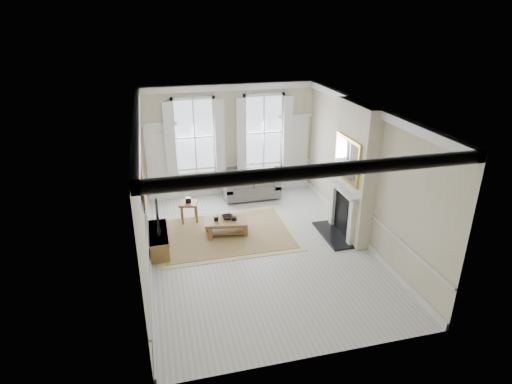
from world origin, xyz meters
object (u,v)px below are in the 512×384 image
object	(u,v)px
coffee_table	(226,223)
tv_stand	(159,241)
side_table	(189,206)
sofa	(251,186)

from	to	relation	value
coffee_table	tv_stand	xyz separation A→B (m)	(-1.71, -0.35, -0.08)
side_table	coffee_table	distance (m)	1.30
sofa	side_table	distance (m)	2.35
sofa	tv_stand	distance (m)	3.83
sofa	side_table	xyz separation A→B (m)	(-2.02, -1.20, 0.11)
tv_stand	side_table	bearing A→B (deg)	57.14
side_table	coffee_table	xyz separation A→B (m)	(0.86, -0.97, -0.13)
coffee_table	side_table	bearing A→B (deg)	141.30
sofa	coffee_table	xyz separation A→B (m)	(-1.17, -2.16, -0.03)
side_table	tv_stand	size ratio (longest dim) A/B	0.42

